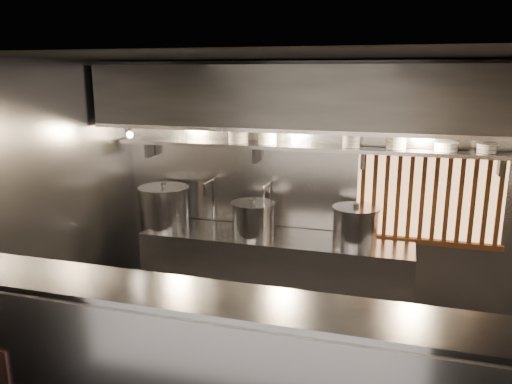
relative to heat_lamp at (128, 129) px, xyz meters
The scene contains 22 objects.
floor 2.93m from the heat_lamp, 24.14° to the right, with size 4.50×4.50×0.00m, color black.
ceiling 2.21m from the heat_lamp, 24.14° to the right, with size 4.50×4.50×0.00m, color black.
wall_back 2.11m from the heat_lamp, 18.89° to the left, with size 4.50×4.50×0.00m, color gray.
wall_left 1.14m from the heat_lamp, 112.49° to the right, with size 3.00×3.00×0.00m, color gray.
serving_counter 3.02m from the heat_lamp, 43.63° to the right, with size 4.50×0.56×1.13m.
cooking_bench 2.29m from the heat_lamp, ahead, with size 3.00×0.70×0.90m, color #95959A.
bowl_shelf 1.96m from the heat_lamp, 13.90° to the left, with size 4.40×0.34×0.04m, color #95959A.
exhaust_hood 1.95m from the heat_lamp, ahead, with size 4.40×0.81×0.65m.
wood_screen 3.33m from the heat_lamp, 10.68° to the left, with size 1.56×0.09×1.04m.
faucet_left 1.18m from the heat_lamp, 34.60° to the left, with size 0.04×0.30×0.50m.
faucet_right 1.71m from the heat_lamp, 19.61° to the left, with size 0.04×0.30×0.50m.
heat_lamp is the anchor object (origin of this frame).
pendant_bulb 1.83m from the heat_lamp, 11.00° to the left, with size 0.09×0.09×0.19m.
stock_pot_left 1.00m from the heat_lamp, 48.36° to the left, with size 0.79×0.79×0.52m.
stock_pot_mid 1.69m from the heat_lamp, 10.03° to the left, with size 0.59×0.59×0.42m.
stock_pot_right 2.67m from the heat_lamp, ahead, with size 0.66×0.66×0.43m.
bowl_stack_0 1.21m from the heat_lamp, 22.82° to the left, with size 0.24×0.24×0.13m.
bowl_stack_1 1.53m from the heat_lamp, 17.92° to the left, with size 0.23×0.23×0.17m.
bowl_stack_2 2.42m from the heat_lamp, 11.20° to the left, with size 0.20×0.20×0.13m.
bowl_stack_3 2.87m from the heat_lamp, ahead, with size 0.22×0.22×0.17m.
bowl_stack_4 3.35m from the heat_lamp, ahead, with size 0.24×0.24×0.09m.
bowl_stack_5 3.73m from the heat_lamp, ahead, with size 0.20×0.20×0.09m.
Camera 1 is at (0.99, -3.99, 2.67)m, focal length 35.00 mm.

